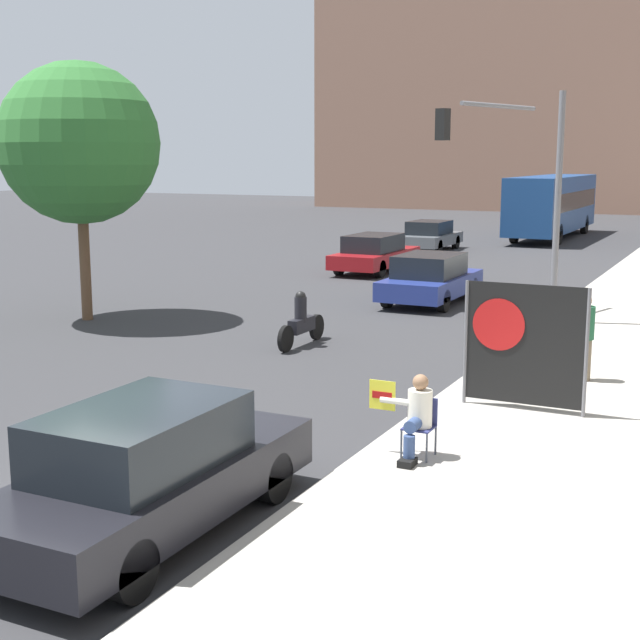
# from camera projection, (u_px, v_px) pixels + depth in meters

# --- Properties ---
(ground_plane) EXTENTS (160.00, 160.00, 0.00)m
(ground_plane) POSITION_uv_depth(u_px,v_px,m) (93.00, 519.00, 10.64)
(ground_plane) COLOR #303033
(sidewalk_curb) EXTENTS (4.45, 90.00, 0.16)m
(sidewalk_curb) POSITION_uv_depth(u_px,v_px,m) (633.00, 329.00, 22.01)
(sidewalk_curb) COLOR #A8A399
(sidewalk_curb) RESTS_ON ground_plane
(seated_protester) EXTENTS (0.92, 0.77, 1.17)m
(seated_protester) POSITION_uv_depth(u_px,v_px,m) (416.00, 414.00, 12.23)
(seated_protester) COLOR #474C56
(seated_protester) RESTS_ON sidewalk_curb
(jogger_on_sidewalk) EXTENTS (0.34, 0.34, 1.72)m
(jogger_on_sidewalk) POSITION_uv_depth(u_px,v_px,m) (493.00, 345.00, 15.47)
(jogger_on_sidewalk) COLOR black
(jogger_on_sidewalk) RESTS_ON sidewalk_curb
(pedestrian_behind) EXTENTS (0.34, 0.34, 1.60)m
(pedestrian_behind) POSITION_uv_depth(u_px,v_px,m) (585.00, 337.00, 16.47)
(pedestrian_behind) COLOR #756651
(pedestrian_behind) RESTS_ON sidewalk_curb
(protest_banner) EXTENTS (2.03, 0.06, 2.09)m
(protest_banner) POSITION_uv_depth(u_px,v_px,m) (523.00, 344.00, 14.49)
(protest_banner) COLOR slate
(protest_banner) RESTS_ON sidewalk_curb
(traffic_light_pole) EXTENTS (3.60, 3.37, 5.68)m
(traffic_light_pole) POSITION_uv_depth(u_px,v_px,m) (512.00, 166.00, 22.68)
(traffic_light_pole) COLOR slate
(traffic_light_pole) RESTS_ON sidewalk_curb
(parked_car_curbside) EXTENTS (1.79, 4.57, 1.54)m
(parked_car_curbside) POSITION_uv_depth(u_px,v_px,m) (149.00, 471.00, 10.09)
(parked_car_curbside) COLOR black
(parked_car_curbside) RESTS_ON ground_plane
(car_on_road_nearest) EXTENTS (1.90, 4.36, 1.46)m
(car_on_road_nearest) POSITION_uv_depth(u_px,v_px,m) (430.00, 279.00, 26.21)
(car_on_road_nearest) COLOR navy
(car_on_road_nearest) RESTS_ON ground_plane
(car_on_road_midblock) EXTENTS (1.84, 4.76, 1.42)m
(car_on_road_midblock) POSITION_uv_depth(u_px,v_px,m) (375.00, 253.00, 33.34)
(car_on_road_midblock) COLOR maroon
(car_on_road_midblock) RESTS_ON ground_plane
(car_on_road_distant) EXTENTS (1.86, 4.12, 1.37)m
(car_on_road_distant) POSITION_uv_depth(u_px,v_px,m) (430.00, 236.00, 41.01)
(car_on_road_distant) COLOR #565B60
(car_on_road_distant) RESTS_ON ground_plane
(city_bus_on_road) EXTENTS (2.48, 11.74, 3.27)m
(city_bus_on_road) POSITION_uv_depth(u_px,v_px,m) (553.00, 203.00, 47.07)
(city_bus_on_road) COLOR navy
(city_bus_on_road) RESTS_ON ground_plane
(motorcycle_on_road) EXTENTS (0.28, 2.15, 1.27)m
(motorcycle_on_road) POSITION_uv_depth(u_px,v_px,m) (301.00, 322.00, 20.32)
(motorcycle_on_road) COLOR black
(motorcycle_on_road) RESTS_ON ground_plane
(street_tree_near_curb) EXTENTS (4.15, 4.15, 6.68)m
(street_tree_near_curb) POSITION_uv_depth(u_px,v_px,m) (79.00, 144.00, 22.87)
(street_tree_near_curb) COLOR brown
(street_tree_near_curb) RESTS_ON ground_plane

